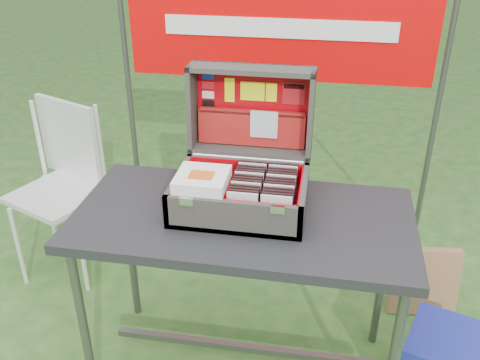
% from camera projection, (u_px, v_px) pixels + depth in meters
% --- Properties ---
extents(table, '(1.31, 0.67, 0.82)m').
position_uv_depth(table, '(243.00, 297.00, 2.25)').
color(table, black).
rests_on(table, ground).
extents(table_top, '(1.31, 0.67, 0.04)m').
position_uv_depth(table_top, '(243.00, 219.00, 2.07)').
color(table_top, black).
rests_on(table_top, ground).
extents(table_leg_fl, '(0.04, 0.04, 0.78)m').
position_uv_depth(table_leg_fl, '(84.00, 328.00, 2.12)').
color(table_leg_fl, '#59595B').
rests_on(table_leg_fl, ground).
extents(table_leg_bl, '(0.04, 0.04, 0.78)m').
position_uv_depth(table_leg_bl, '(131.00, 250.00, 2.58)').
color(table_leg_bl, '#59595B').
rests_on(table_leg_bl, ground).
extents(table_leg_br, '(0.04, 0.04, 0.78)m').
position_uv_depth(table_leg_br, '(382.00, 276.00, 2.40)').
color(table_leg_br, '#59595B').
rests_on(table_leg_br, ground).
extents(table_brace, '(1.16, 0.03, 0.03)m').
position_uv_depth(table_brace, '(242.00, 347.00, 2.39)').
color(table_brace, '#59595B').
rests_on(table_brace, ground).
extents(suitcase, '(0.51, 0.52, 0.49)m').
position_uv_depth(suitcase, '(243.00, 146.00, 2.03)').
color(suitcase, '#4D4A45').
rests_on(suitcase, table).
extents(suitcase_base_bottom, '(0.51, 0.36, 0.02)m').
position_uv_depth(suitcase_base_bottom, '(240.00, 207.00, 2.09)').
color(suitcase_base_bottom, '#4D4A45').
rests_on(suitcase_base_bottom, table_top).
extents(suitcase_base_wall_front, '(0.51, 0.02, 0.14)m').
position_uv_depth(suitcase_base_wall_front, '(232.00, 218.00, 1.91)').
color(suitcase_base_wall_front, '#4D4A45').
rests_on(suitcase_base_wall_front, table_top).
extents(suitcase_base_wall_back, '(0.51, 0.02, 0.14)m').
position_uv_depth(suitcase_base_wall_back, '(247.00, 174.00, 2.21)').
color(suitcase_base_wall_back, '#4D4A45').
rests_on(suitcase_base_wall_back, table_top).
extents(suitcase_base_wall_left, '(0.02, 0.36, 0.14)m').
position_uv_depth(suitcase_base_wall_left, '(179.00, 189.00, 2.10)').
color(suitcase_base_wall_left, '#4D4A45').
rests_on(suitcase_base_wall_left, table_top).
extents(suitcase_base_wall_right, '(0.02, 0.36, 0.14)m').
position_uv_depth(suitcase_base_wall_right, '(303.00, 200.00, 2.02)').
color(suitcase_base_wall_right, '#4D4A45').
rests_on(suitcase_base_wall_right, table_top).
extents(suitcase_liner_floor, '(0.47, 0.32, 0.01)m').
position_uv_depth(suitcase_liner_floor, '(240.00, 205.00, 2.08)').
color(suitcase_liner_floor, '#C2000E').
rests_on(suitcase_liner_floor, suitcase_base_bottom).
extents(suitcase_latch_left, '(0.05, 0.01, 0.03)m').
position_uv_depth(suitcase_latch_left, '(186.00, 202.00, 1.90)').
color(suitcase_latch_left, silver).
rests_on(suitcase_latch_left, suitcase_base_wall_front).
extents(suitcase_latch_right, '(0.05, 0.01, 0.03)m').
position_uv_depth(suitcase_latch_right, '(278.00, 210.00, 1.85)').
color(suitcase_latch_right, silver).
rests_on(suitcase_latch_right, suitcase_base_wall_front).
extents(suitcase_hinge, '(0.46, 0.02, 0.02)m').
position_uv_depth(suitcase_hinge, '(248.00, 158.00, 2.18)').
color(suitcase_hinge, silver).
rests_on(suitcase_hinge, suitcase_base_wall_back).
extents(suitcase_lid_back, '(0.51, 0.04, 0.36)m').
position_uv_depth(suitcase_lid_back, '(253.00, 107.00, 2.22)').
color(suitcase_lid_back, '#4D4A45').
rests_on(suitcase_lid_back, suitcase_base_wall_back).
extents(suitcase_lid_rim_far, '(0.51, 0.14, 0.03)m').
position_uv_depth(suitcase_lid_rim_far, '(252.00, 69.00, 2.09)').
color(suitcase_lid_rim_far, '#4D4A45').
rests_on(suitcase_lid_rim_far, suitcase_lid_back).
extents(suitcase_lid_rim_near, '(0.51, 0.14, 0.03)m').
position_uv_depth(suitcase_lid_rim_near, '(250.00, 150.00, 2.24)').
color(suitcase_lid_rim_near, '#4D4A45').
rests_on(suitcase_lid_rim_near, suitcase_lid_back).
extents(suitcase_lid_rim_left, '(0.02, 0.15, 0.37)m').
position_uv_depth(suitcase_lid_rim_left, '(193.00, 107.00, 2.20)').
color(suitcase_lid_rim_left, '#4D4A45').
rests_on(suitcase_lid_rim_left, suitcase_lid_back).
extents(suitcase_lid_rim_right, '(0.02, 0.15, 0.37)m').
position_uv_depth(suitcase_lid_rim_right, '(311.00, 115.00, 2.13)').
color(suitcase_lid_rim_right, '#4D4A45').
rests_on(suitcase_lid_rim_right, suitcase_lid_back).
extents(suitcase_lid_liner, '(0.46, 0.02, 0.32)m').
position_uv_depth(suitcase_lid_liner, '(252.00, 108.00, 2.21)').
color(suitcase_lid_liner, '#C2000E').
rests_on(suitcase_lid_liner, suitcase_lid_back).
extents(suitcase_liner_wall_front, '(0.47, 0.01, 0.12)m').
position_uv_depth(suitcase_liner_wall_front, '(233.00, 214.00, 1.92)').
color(suitcase_liner_wall_front, '#C2000E').
rests_on(suitcase_liner_wall_front, suitcase_base_bottom).
extents(suitcase_liner_wall_back, '(0.47, 0.01, 0.12)m').
position_uv_depth(suitcase_liner_wall_back, '(247.00, 174.00, 2.19)').
color(suitcase_liner_wall_back, '#C2000E').
rests_on(suitcase_liner_wall_back, suitcase_base_bottom).
extents(suitcase_liner_wall_left, '(0.01, 0.32, 0.12)m').
position_uv_depth(suitcase_liner_wall_left, '(182.00, 187.00, 2.09)').
color(suitcase_liner_wall_left, '#C2000E').
rests_on(suitcase_liner_wall_left, suitcase_base_bottom).
extents(suitcase_liner_wall_right, '(0.01, 0.32, 0.12)m').
position_uv_depth(suitcase_liner_wall_right, '(300.00, 197.00, 2.02)').
color(suitcase_liner_wall_right, '#C2000E').
rests_on(suitcase_liner_wall_right, suitcase_base_bottom).
extents(suitcase_lid_pocket, '(0.45, 0.04, 0.15)m').
position_uv_depth(suitcase_lid_pocket, '(251.00, 128.00, 2.22)').
color(suitcase_lid_pocket, '#A41C18').
rests_on(suitcase_lid_pocket, suitcase_lid_liner).
extents(suitcase_pocket_edge, '(0.44, 0.02, 0.02)m').
position_uv_depth(suitcase_pocket_edge, '(251.00, 112.00, 2.19)').
color(suitcase_pocket_edge, '#A41C18').
rests_on(suitcase_pocket_edge, suitcase_lid_pocket).
extents(suitcase_pocket_cd, '(0.11, 0.02, 0.11)m').
position_uv_depth(suitcase_pocket_cd, '(264.00, 124.00, 2.19)').
color(suitcase_pocket_cd, silver).
rests_on(suitcase_pocket_cd, suitcase_lid_pocket).
extents(lid_sticker_cc_a, '(0.05, 0.00, 0.03)m').
position_uv_depth(lid_sticker_cc_a, '(208.00, 76.00, 2.17)').
color(lid_sticker_cc_a, '#1933B2').
rests_on(lid_sticker_cc_a, suitcase_lid_liner).
extents(lid_sticker_cc_b, '(0.05, 0.00, 0.03)m').
position_uv_depth(lid_sticker_cc_b, '(208.00, 85.00, 2.19)').
color(lid_sticker_cc_b, '#B3131B').
rests_on(lid_sticker_cc_b, suitcase_lid_liner).
extents(lid_sticker_cc_c, '(0.05, 0.00, 0.03)m').
position_uv_depth(lid_sticker_cc_c, '(208.00, 95.00, 2.21)').
color(lid_sticker_cc_c, white).
rests_on(lid_sticker_cc_c, suitcase_lid_liner).
extents(lid_sticker_cc_d, '(0.05, 0.00, 0.03)m').
position_uv_depth(lid_sticker_cc_d, '(208.00, 104.00, 2.23)').
color(lid_sticker_cc_d, black).
rests_on(lid_sticker_cc_d, suitcase_lid_liner).
extents(lid_card_neon_tall, '(0.04, 0.01, 0.10)m').
position_uv_depth(lid_card_neon_tall, '(230.00, 90.00, 2.18)').
color(lid_card_neon_tall, yellow).
rests_on(lid_card_neon_tall, suitcase_lid_liner).
extents(lid_card_neon_main, '(0.10, 0.01, 0.08)m').
position_uv_depth(lid_card_neon_main, '(253.00, 91.00, 2.17)').
color(lid_card_neon_main, yellow).
rests_on(lid_card_neon_main, suitcase_lid_liner).
extents(lid_card_neon_small, '(0.05, 0.01, 0.08)m').
position_uv_depth(lid_card_neon_small, '(271.00, 92.00, 2.16)').
color(lid_card_neon_small, yellow).
rests_on(lid_card_neon_small, suitcase_lid_liner).
extents(lid_sticker_band, '(0.09, 0.01, 0.09)m').
position_uv_depth(lid_sticker_band, '(294.00, 94.00, 2.14)').
color(lid_sticker_band, '#B3131B').
rests_on(lid_sticker_band, suitcase_lid_liner).
extents(lid_sticker_band_bar, '(0.08, 0.00, 0.02)m').
position_uv_depth(lid_sticker_band_bar, '(294.00, 86.00, 2.13)').
color(lid_sticker_band_bar, black).
rests_on(lid_sticker_band_bar, suitcase_lid_liner).
extents(cd_left_0, '(0.11, 0.01, 0.13)m').
position_uv_depth(cd_left_0, '(242.00, 209.00, 1.93)').
color(cd_left_0, silver).
rests_on(cd_left_0, suitcase_liner_floor).
extents(cd_left_1, '(0.11, 0.01, 0.13)m').
position_uv_depth(cd_left_1, '(243.00, 206.00, 1.94)').
color(cd_left_1, black).
rests_on(cd_left_1, suitcase_liner_floor).
extents(cd_left_2, '(0.11, 0.01, 0.13)m').
position_uv_depth(cd_left_2, '(244.00, 203.00, 1.96)').
color(cd_left_2, black).
rests_on(cd_left_2, suitcase_liner_floor).
extents(cd_left_3, '(0.11, 0.01, 0.13)m').
position_uv_depth(cd_left_3, '(245.00, 200.00, 1.98)').
color(cd_left_3, black).
rests_on(cd_left_3, suitcase_liner_floor).
extents(cd_left_4, '(0.11, 0.01, 0.13)m').
position_uv_depth(cd_left_4, '(246.00, 198.00, 1.99)').
color(cd_left_4, silver).
rests_on(cd_left_4, suitcase_liner_floor).
extents(cd_left_5, '(0.11, 0.01, 0.13)m').
position_uv_depth(cd_left_5, '(247.00, 195.00, 2.01)').
color(cd_left_5, black).
rests_on(cd_left_5, suitcase_liner_floor).
extents(cd_left_6, '(0.11, 0.01, 0.13)m').
position_uv_depth(cd_left_6, '(248.00, 192.00, 2.03)').
color(cd_left_6, black).
rests_on(cd_left_6, suitcase_liner_floor).
extents(cd_left_7, '(0.11, 0.01, 0.13)m').
position_uv_depth(cd_left_7, '(248.00, 190.00, 2.05)').
color(cd_left_7, black).
rests_on(cd_left_7, suitcase_liner_floor).
extents(cd_left_8, '(0.11, 0.01, 0.13)m').
position_uv_depth(cd_left_8, '(249.00, 187.00, 2.06)').
color(cd_left_8, silver).
rests_on(cd_left_8, suitcase_liner_floor).
extents(cd_left_9, '(0.11, 0.01, 0.13)m').
position_uv_depth(cd_left_9, '(250.00, 185.00, 2.08)').
color(cd_left_9, black).
rests_on(cd_left_9, suitcase_liner_floor).
extents(cd_left_10, '(0.11, 0.01, 0.13)m').
position_uv_depth(cd_left_10, '(251.00, 182.00, 2.10)').
color(cd_left_10, black).
rests_on(cd_left_10, suitcase_liner_floor).
extents(cd_left_11, '(0.11, 0.01, 0.13)m').
position_uv_depth(cd_left_11, '(251.00, 180.00, 2.12)').
color(cd_left_11, black).
rests_on(cd_left_11, suitcase_liner_floor).
extents(cd_left_12, '(0.11, 0.01, 0.13)m').
position_uv_depth(cd_left_12, '(252.00, 178.00, 2.13)').
color(cd_left_12, silver).
rests_on(cd_left_12, suitcase_liner_floor).
extents(cd_left_13, '(0.11, 0.01, 0.13)m').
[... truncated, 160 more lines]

